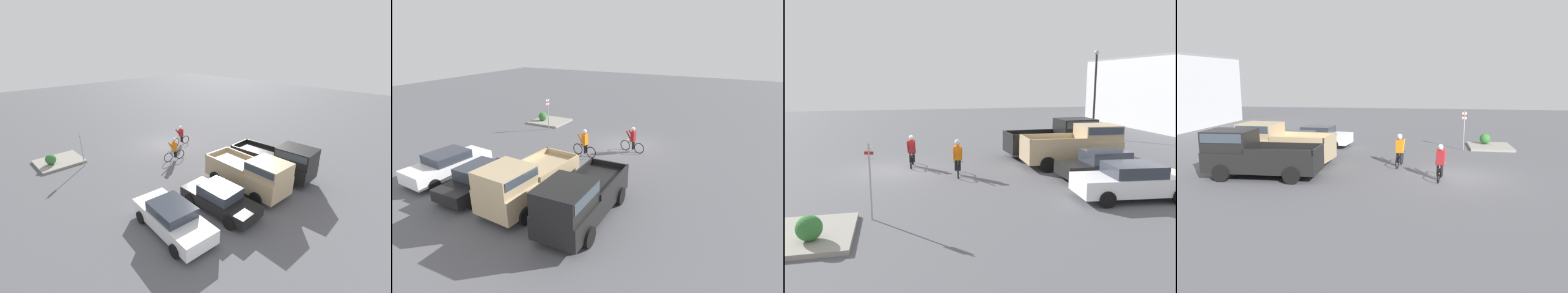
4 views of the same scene
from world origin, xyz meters
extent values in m
plane|color=#56565B|center=(0.00, 0.00, 0.00)|extent=(80.00, 80.00, 0.00)
cube|color=black|center=(-1.53, 9.07, 0.82)|extent=(2.03, 5.38, 0.94)
cube|color=black|center=(-1.57, 10.67, 1.77)|extent=(1.81, 2.17, 0.96)
cube|color=#333D47|center=(-1.57, 10.67, 1.98)|extent=(1.86, 2.00, 0.42)
cube|color=black|center=(-2.43, 7.98, 1.41)|extent=(0.15, 3.20, 0.25)
cube|color=black|center=(-0.59, 8.02, 1.41)|extent=(0.15, 3.20, 0.25)
cube|color=black|center=(-1.48, 6.44, 1.41)|extent=(1.92, 0.12, 0.25)
cylinder|color=black|center=(-2.53, 10.70, 0.39)|extent=(0.24, 0.79, 0.78)
cylinder|color=black|center=(-0.61, 10.75, 0.39)|extent=(0.24, 0.79, 0.78)
cylinder|color=black|center=(-2.45, 7.39, 0.39)|extent=(0.24, 0.79, 0.78)
cylinder|color=black|center=(-0.54, 7.44, 0.39)|extent=(0.24, 0.79, 0.78)
cube|color=tan|center=(1.27, 9.01, 0.88)|extent=(2.36, 5.13, 1.06)
cube|color=tan|center=(1.37, 10.51, 1.82)|extent=(1.99, 2.12, 0.81)
cube|color=#333D47|center=(1.37, 10.51, 2.00)|extent=(2.04, 1.97, 0.36)
cube|color=tan|center=(0.23, 8.08, 1.54)|extent=(0.29, 3.00, 0.25)
cube|color=tan|center=(2.16, 7.95, 1.54)|extent=(0.29, 3.00, 0.25)
cube|color=tan|center=(1.09, 6.56, 1.54)|extent=(2.01, 0.22, 0.25)
cylinder|color=black|center=(0.37, 10.63, 0.39)|extent=(0.27, 0.80, 0.78)
cylinder|color=black|center=(2.38, 10.49, 0.39)|extent=(0.27, 0.80, 0.78)
cylinder|color=black|center=(0.15, 7.54, 0.39)|extent=(0.27, 0.80, 0.78)
cylinder|color=black|center=(2.16, 7.40, 0.39)|extent=(0.27, 0.80, 0.78)
cube|color=black|center=(4.07, 9.37, 0.56)|extent=(1.75, 4.25, 0.55)
cube|color=#2D333D|center=(4.07, 9.37, 1.11)|extent=(1.56, 1.92, 0.55)
cylinder|color=black|center=(3.22, 10.73, 0.33)|extent=(0.18, 0.67, 0.66)
cylinder|color=black|center=(4.93, 10.72, 0.33)|extent=(0.18, 0.67, 0.66)
cylinder|color=black|center=(3.20, 8.02, 0.33)|extent=(0.18, 0.67, 0.66)
cylinder|color=black|center=(4.91, 8.01, 0.33)|extent=(0.18, 0.67, 0.66)
cube|color=white|center=(6.87, 8.91, 0.60)|extent=(2.16, 4.60, 0.68)
cube|color=#2D333D|center=(6.87, 8.91, 1.17)|extent=(1.77, 2.14, 0.45)
cylinder|color=black|center=(6.11, 10.41, 0.31)|extent=(0.23, 0.63, 0.61)
cylinder|color=black|center=(5.86, 7.57, 0.31)|extent=(0.23, 0.63, 0.61)
cylinder|color=black|center=(7.62, 7.41, 0.31)|extent=(0.23, 0.63, 0.61)
torus|color=black|center=(2.23, 2.86, 0.34)|extent=(0.73, 0.16, 0.73)
torus|color=black|center=(1.21, 3.01, 0.34)|extent=(0.73, 0.16, 0.73)
cylinder|color=black|center=(1.72, 2.93, 0.52)|extent=(0.54, 0.11, 0.38)
cylinder|color=black|center=(1.72, 2.93, 0.72)|extent=(0.57, 0.12, 0.04)
cylinder|color=black|center=(1.54, 2.96, 0.52)|extent=(0.04, 0.04, 0.35)
cylinder|color=black|center=(2.10, 2.88, 0.74)|extent=(0.09, 0.46, 0.02)
cylinder|color=black|center=(1.63, 3.04, 0.47)|extent=(0.14, 0.14, 0.54)
cylinder|color=black|center=(1.61, 2.86, 0.47)|extent=(0.14, 0.14, 0.54)
cube|color=orange|center=(1.67, 2.94, 1.09)|extent=(0.29, 0.39, 0.69)
cylinder|color=orange|center=(1.90, 3.08, 1.09)|extent=(0.52, 0.16, 0.73)
cylinder|color=orange|center=(1.85, 2.74, 1.09)|extent=(0.52, 0.16, 0.73)
sphere|color=tan|center=(1.70, 2.94, 1.55)|extent=(0.25, 0.25, 0.25)
sphere|color=silver|center=(1.70, 2.94, 1.62)|extent=(0.28, 0.28, 0.28)
torus|color=black|center=(-0.23, 0.79, 0.33)|extent=(0.71, 0.15, 0.71)
torus|color=black|center=(-1.23, 0.94, 0.33)|extent=(0.71, 0.15, 0.71)
cylinder|color=tan|center=(-0.73, 0.87, 0.50)|extent=(0.53, 0.11, 0.38)
cylinder|color=tan|center=(-0.73, 0.87, 0.70)|extent=(0.56, 0.12, 0.04)
cylinder|color=tan|center=(-0.91, 0.89, 0.50)|extent=(0.04, 0.04, 0.35)
cylinder|color=tan|center=(-0.36, 0.81, 0.73)|extent=(0.09, 0.46, 0.02)
cylinder|color=black|center=(-0.82, 0.97, 0.46)|extent=(0.14, 0.14, 0.53)
cylinder|color=black|center=(-0.85, 0.79, 0.46)|extent=(0.14, 0.14, 0.53)
cube|color=maroon|center=(-0.78, 0.87, 1.06)|extent=(0.29, 0.39, 0.66)
cylinder|color=maroon|center=(-0.56, 1.01, 1.06)|extent=(0.51, 0.16, 0.71)
cylinder|color=maroon|center=(-0.61, 0.68, 1.06)|extent=(0.51, 0.16, 0.71)
sphere|color=tan|center=(-0.76, 0.87, 1.50)|extent=(0.22, 0.22, 0.22)
sphere|color=silver|center=(-0.76, 0.87, 1.56)|extent=(0.24, 0.24, 0.24)
cylinder|color=#9E9EA3|center=(6.95, -0.81, 1.28)|extent=(0.06, 0.06, 2.57)
cube|color=white|center=(6.95, -0.81, 2.24)|extent=(0.11, 0.29, 0.45)
cube|color=red|center=(6.95, -0.81, 2.24)|extent=(0.11, 0.29, 0.10)
cylinder|color=#2D2823|center=(-7.84, 15.41, 3.25)|extent=(0.16, 0.16, 6.49)
sphere|color=#B2B2A8|center=(-7.84, 15.41, 6.62)|extent=(0.36, 0.36, 0.36)
cube|color=gray|center=(8.04, -2.66, 0.07)|extent=(2.98, 2.78, 0.15)
sphere|color=#337033|center=(8.63, -2.40, 0.51)|extent=(0.72, 0.72, 0.72)
camera|label=1|loc=(13.05, 16.76, 8.21)|focal=24.00mm
camera|label=2|loc=(-6.66, 18.89, 7.26)|focal=28.00mm
camera|label=3|loc=(19.43, 0.02, 4.58)|focal=35.00mm
camera|label=4|loc=(-18.07, 1.41, 4.68)|focal=35.00mm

